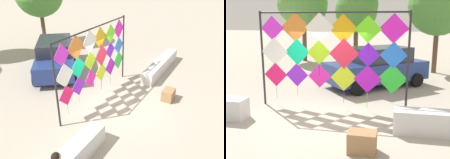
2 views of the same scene
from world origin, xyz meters
The scene contains 5 objects.
ground centered at (0.00, 0.00, 0.00)m, with size 120.00×120.00×0.00m, color #ADA393.
plaza_ledge_right centered at (4.22, -0.29, 0.31)m, with size 4.20×0.55×0.62m, color silver.
kite_display_rack centered at (0.14, 1.21, 1.94)m, with size 4.84×0.16×3.15m.
parked_car centered at (1.40, 4.63, 0.87)m, with size 4.64×4.24×1.72m.
cardboard_box_large centered at (1.45, -1.59, 0.24)m, with size 0.63×0.45×0.48m, color #9E754C.
Camera 1 is at (-7.34, -3.78, 5.37)m, focal length 37.70 mm.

